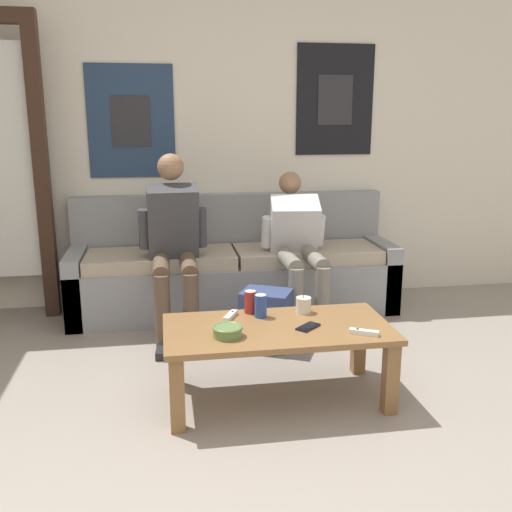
{
  "coord_description": "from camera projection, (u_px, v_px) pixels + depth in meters",
  "views": [
    {
      "loc": [
        -0.32,
        -1.86,
        1.45
      ],
      "look_at": [
        0.21,
        1.39,
        0.64
      ],
      "focal_mm": 40.0,
      "sensor_mm": 36.0,
      "label": 1
    }
  ],
  "objects": [
    {
      "name": "ground_plane",
      "position": [
        260.0,
        505.0,
        2.18
      ],
      "size": [
        18.0,
        18.0,
        0.0
      ],
      "primitive_type": "plane",
      "color": "gray"
    },
    {
      "name": "wall_back",
      "position": [
        203.0,
        140.0,
        4.39
      ],
      "size": [
        10.0,
        0.07,
        2.55
      ],
      "color": "silver",
      "rests_on": "ground_plane"
    },
    {
      "name": "couch",
      "position": [
        234.0,
        272.0,
        4.34
      ],
      "size": [
        2.42,
        0.65,
        0.86
      ],
      "color": "gray",
      "rests_on": "ground_plane"
    },
    {
      "name": "coffee_table",
      "position": [
        278.0,
        339.0,
        2.93
      ],
      "size": [
        1.16,
        0.58,
        0.4
      ],
      "color": "olive",
      "rests_on": "ground_plane"
    },
    {
      "name": "person_seated_adult",
      "position": [
        174.0,
        239.0,
        3.85
      ],
      "size": [
        0.47,
        0.82,
        1.2
      ],
      "color": "brown",
      "rests_on": "ground_plane"
    },
    {
      "name": "person_seated_teen",
      "position": [
        298.0,
        243.0,
        4.02
      ],
      "size": [
        0.47,
        0.89,
        1.06
      ],
      "color": "gray",
      "rests_on": "ground_plane"
    },
    {
      "name": "backpack",
      "position": [
        266.0,
        321.0,
        3.64
      ],
      "size": [
        0.37,
        0.35,
        0.37
      ],
      "color": "navy",
      "rests_on": "ground_plane"
    },
    {
      "name": "ceramic_bowl",
      "position": [
        228.0,
        331.0,
        2.77
      ],
      "size": [
        0.15,
        0.15,
        0.05
      ],
      "color": "#607F47",
      "rests_on": "coffee_table"
    },
    {
      "name": "pillar_candle",
      "position": [
        303.0,
        305.0,
        3.11
      ],
      "size": [
        0.08,
        0.08,
        0.1
      ],
      "color": "silver",
      "rests_on": "coffee_table"
    },
    {
      "name": "drink_can_blue",
      "position": [
        261.0,
        306.0,
        3.04
      ],
      "size": [
        0.07,
        0.07,
        0.12
      ],
      "color": "#28479E",
      "rests_on": "coffee_table"
    },
    {
      "name": "drink_can_red",
      "position": [
        250.0,
        302.0,
        3.11
      ],
      "size": [
        0.07,
        0.07,
        0.12
      ],
      "color": "maroon",
      "rests_on": "coffee_table"
    },
    {
      "name": "game_controller_near_left",
      "position": [
        231.0,
        316.0,
        3.04
      ],
      "size": [
        0.1,
        0.14,
        0.03
      ],
      "color": "white",
      "rests_on": "coffee_table"
    },
    {
      "name": "game_controller_near_right",
      "position": [
        364.0,
        332.0,
        2.8
      ],
      "size": [
        0.14,
        0.1,
        0.03
      ],
      "color": "white",
      "rests_on": "coffee_table"
    },
    {
      "name": "cell_phone",
      "position": [
        308.0,
        327.0,
        2.89
      ],
      "size": [
        0.14,
        0.14,
        0.01
      ],
      "color": "black",
      "rests_on": "coffee_table"
    }
  ]
}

